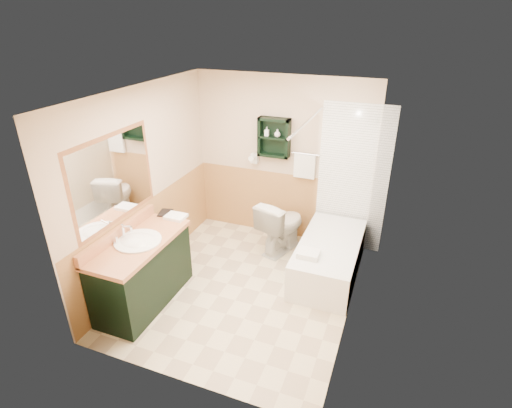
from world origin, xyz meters
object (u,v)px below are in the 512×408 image
object	(u,v)px
vanity_book	(159,206)
hair_dryer	(255,158)
wall_shelf	(274,137)
vanity	(143,272)
bathtub	(329,258)
toilet	(282,226)
soap_bottle_b	(277,134)
soap_bottle_a	(267,134)

from	to	relation	value
vanity_book	hair_dryer	bearing A→B (deg)	47.10
wall_shelf	vanity	distance (m)	2.50
bathtub	vanity_book	world-z (taller)	vanity_book
vanity_book	vanity	bearing A→B (deg)	-90.53
hair_dryer	toilet	xyz separation A→B (m)	(0.56, -0.39, -0.81)
hair_dryer	soap_bottle_b	xyz separation A→B (m)	(0.35, -0.03, 0.41)
hair_dryer	vanity_book	distance (m)	1.61
wall_shelf	vanity	world-z (taller)	wall_shelf
hair_dryer	soap_bottle_b	distance (m)	0.54
wall_shelf	soap_bottle_a	distance (m)	0.11
hair_dryer	soap_bottle_a	xyz separation A→B (m)	(0.19, -0.03, 0.39)
wall_shelf	soap_bottle_b	size ratio (longest dim) A/B	5.08
soap_bottle_b	soap_bottle_a	bearing A→B (deg)	180.00
hair_dryer	vanity_book	world-z (taller)	hair_dryer
wall_shelf	soap_bottle_a	size ratio (longest dim) A/B	4.38
vanity_book	wall_shelf	bearing A→B (deg)	37.95
toilet	soap_bottle_b	distance (m)	1.29
soap_bottle_b	wall_shelf	bearing A→B (deg)	174.39
wall_shelf	vanity_book	world-z (taller)	wall_shelf
toilet	soap_bottle_a	distance (m)	1.31
vanity	vanity_book	xyz separation A→B (m)	(-0.17, 0.67, 0.52)
vanity	soap_bottle_b	size ratio (longest dim) A/B	11.98
vanity_book	soap_bottle_b	distance (m)	1.88
soap_bottle_a	vanity_book	bearing A→B (deg)	-125.01
hair_dryer	vanity	bearing A→B (deg)	-106.06
vanity	vanity_book	bearing A→B (deg)	103.74
wall_shelf	vanity	xyz separation A→B (m)	(-0.89, -2.04, -1.14)
toilet	soap_bottle_b	bearing A→B (deg)	-42.25
soap_bottle_b	hair_dryer	bearing A→B (deg)	175.11
bathtub	soap_bottle_a	bearing A→B (deg)	147.45
toilet	hair_dryer	bearing A→B (deg)	-17.38
soap_bottle_b	bathtub	bearing A→B (deg)	-36.53
vanity_book	soap_bottle_b	world-z (taller)	soap_bottle_b
wall_shelf	vanity_book	size ratio (longest dim) A/B	2.64
hair_dryer	vanity	xyz separation A→B (m)	(-0.59, -2.07, -0.79)
vanity_book	soap_bottle_a	distance (m)	1.79
hair_dryer	toilet	bearing A→B (deg)	-34.95
toilet	soap_bottle_b	xyz separation A→B (m)	(-0.21, 0.36, 1.22)
bathtub	vanity_book	xyz separation A→B (m)	(-2.08, -0.64, 0.68)
hair_dryer	soap_bottle_a	size ratio (longest dim) A/B	1.91
vanity	hair_dryer	bearing A→B (deg)	73.94
vanity_book	soap_bottle_a	size ratio (longest dim) A/B	1.66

